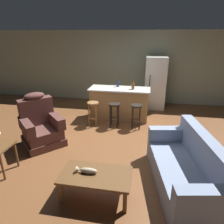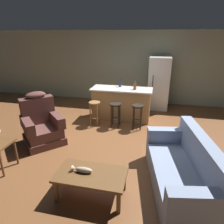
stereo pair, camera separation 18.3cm
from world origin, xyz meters
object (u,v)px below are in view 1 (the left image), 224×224
fish_figurine (87,171)px  kitchen_island (119,103)px  bar_stool_right (136,112)px  refrigerator (155,83)px  couch (186,169)px  bottle_tall_green (118,84)px  recliner_near_lamp (41,127)px  bar_stool_left (93,109)px  coffee_table (96,177)px  bottle_short_amber (133,86)px  bar_stool_middle (114,111)px

fish_figurine → kitchen_island: (0.04, 3.27, 0.02)m
bar_stool_right → refrigerator: bearing=74.4°
couch → kitchen_island: 3.19m
bottle_tall_green → kitchen_island: bearing=-66.8°
kitchen_island → fish_figurine: bearing=-90.7°
kitchen_island → refrigerator: size_ratio=1.02×
recliner_near_lamp → bar_stool_left: (0.93, 1.22, 0.05)m
kitchen_island → bar_stool_left: size_ratio=2.65×
fish_figurine → kitchen_island: size_ratio=0.19×
refrigerator → coffee_table: bearing=-102.1°
kitchen_island → bottle_short_amber: 0.69m
bar_stool_left → bottle_short_amber: bearing=29.5°
bottle_short_amber → bar_stool_right: bearing=-74.6°
couch → bar_stool_middle: 2.69m
bar_stool_middle → kitchen_island: bearing=85.4°
bottle_tall_green → couch: bearing=-61.7°
kitchen_island → bar_stool_left: 0.91m
coffee_table → bar_stool_middle: 2.65m
bar_stool_right → bottle_short_amber: 0.84m
fish_figurine → bar_stool_right: bar_stool_right is taller
refrigerator → bar_stool_left: bearing=-133.3°
recliner_near_lamp → kitchen_island: 2.44m
bar_stool_middle → bottle_tall_green: bearing=92.4°
couch → bottle_tall_green: 3.48m
kitchen_island → refrigerator: 1.66m
couch → recliner_near_lamp: size_ratio=1.68×
bar_stool_middle → coffee_table: bearing=-86.7°
coffee_table → kitchen_island: kitchen_island is taller
coffee_table → bar_stool_left: bearing=106.0°
coffee_table → fish_figurine: fish_figurine is taller
recliner_near_lamp → bar_stool_middle: size_ratio=1.76×
couch → bottle_tall_green: size_ratio=8.35×
coffee_table → bottle_short_amber: bottle_short_amber is taller
bar_stool_right → coffee_table: bearing=-99.7°
coffee_table → fish_figurine: size_ratio=3.24×
coffee_table → bar_stool_right: bearing=80.3°
refrigerator → bottle_tall_green: size_ratio=7.28×
couch → bar_stool_left: 3.08m
bottle_tall_green → fish_figurine: bearing=-89.3°
coffee_table → bottle_tall_green: 3.55m
bar_stool_left → bar_stool_right: size_ratio=1.00×
recliner_near_lamp → bottle_tall_green: size_ratio=4.96×
recliner_near_lamp → refrigerator: (2.66, 3.05, 0.46)m
bar_stool_middle → bar_stool_right: size_ratio=1.00×
coffee_table → bottle_short_amber: bearing=84.9°
bar_stool_middle → refrigerator: 2.18m
couch → coffee_table: bearing=8.2°
fish_figurine → bar_stool_left: bearing=103.1°
fish_figurine → kitchen_island: 3.27m
kitchen_island → bottle_short_amber: size_ratio=7.17×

